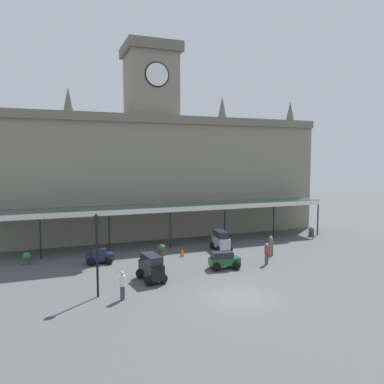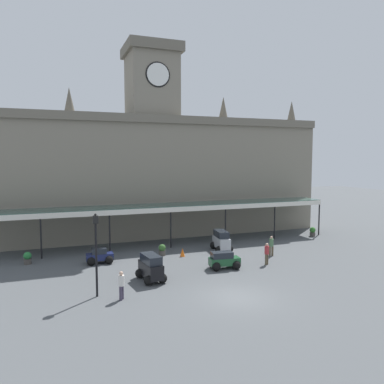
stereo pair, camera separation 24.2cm
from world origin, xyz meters
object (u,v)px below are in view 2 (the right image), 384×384
victorian_lamppost (96,245)px  planter_near_kerb (313,232)px  planter_forecourt_centre (27,258)px  traffic_cone (182,252)px  car_silver_van (221,242)px  planter_by_canopy (162,250)px  pedestrian_near_entrance (121,284)px  car_navy_sedan (100,257)px  pedestrian_beside_cars (267,253)px  pedestrian_crossing_forecourt (271,245)px  car_green_estate (224,261)px  car_black_van (151,269)px

victorian_lamppost → planter_near_kerb: (23.10, 9.84, -2.58)m
victorian_lamppost → planter_forecourt_centre: (-4.26, 8.84, -2.58)m
traffic_cone → planter_near_kerb: size_ratio=0.72×
car_silver_van → planter_by_canopy: 5.37m
pedestrian_near_entrance → car_navy_sedan: bearing=92.0°
car_navy_sedan → pedestrian_beside_cars: (11.97, -4.84, 0.41)m
planter_near_kerb → car_navy_sedan: bearing=-173.1°
victorian_lamppost → planter_near_kerb: size_ratio=5.15×
pedestrian_crossing_forecourt → planter_forecourt_centre: 19.46m
car_silver_van → pedestrian_beside_cars: car_silver_van is taller
pedestrian_near_entrance → planter_near_kerb: bearing=26.4°
pedestrian_beside_cars → car_green_estate: bearing=177.2°
car_green_estate → victorian_lamppost: victorian_lamppost is taller
victorian_lamppost → traffic_cone: size_ratio=7.16×
car_navy_sedan → car_black_van: size_ratio=0.83×
pedestrian_beside_cars → traffic_cone: pedestrian_beside_cars is taller
car_silver_van → traffic_cone: 3.94m
traffic_cone → car_black_van: bearing=-127.8°
car_black_van → car_navy_sedan: bearing=116.4°
pedestrian_near_entrance → planter_forecourt_centre: bearing=119.3°
car_green_estate → pedestrian_crossing_forecourt: size_ratio=1.40×
pedestrian_beside_cars → pedestrian_near_entrance: 12.16m
pedestrian_crossing_forecourt → planter_near_kerb: pedestrian_crossing_forecourt is taller
planter_forecourt_centre → car_silver_van: bearing=-4.7°
pedestrian_near_entrance → planter_forecourt_centre: pedestrian_near_entrance is taller
pedestrian_beside_cars → planter_by_canopy: pedestrian_beside_cars is taller
car_green_estate → pedestrian_crossing_forecourt: (5.27, 1.94, 0.34)m
car_silver_van → pedestrian_crossing_forecourt: (3.16, -3.08, 0.10)m
car_navy_sedan → pedestrian_crossing_forecourt: pedestrian_crossing_forecourt is taller
pedestrian_beside_cars → planter_by_canopy: 8.68m
traffic_cone → planter_near_kerb: planter_near_kerb is taller
car_silver_van → pedestrian_near_entrance: 13.36m
car_silver_van → planter_forecourt_centre: bearing=175.3°
car_green_estate → car_black_van: size_ratio=0.93×
car_black_van → victorian_lamppost: bearing=-154.9°
traffic_cone → pedestrian_beside_cars: bearing=-40.6°
planter_by_canopy → planter_near_kerb: bearing=7.1°
planter_forecourt_centre → planter_near_kerb: 27.37m
car_green_estate → traffic_cone: bearing=111.9°
pedestrian_beside_cars → planter_near_kerb: size_ratio=1.74×
car_green_estate → pedestrian_near_entrance: bearing=-156.7°
car_silver_van → victorian_lamppost: size_ratio=0.51×
car_green_estate → planter_near_kerb: size_ratio=2.43×
victorian_lamppost → planter_near_kerb: bearing=23.1°
car_black_van → planter_near_kerb: size_ratio=2.60×
pedestrian_beside_cars → planter_by_canopy: bearing=141.5°
traffic_cone → car_green_estate: bearing=-68.1°
pedestrian_crossing_forecourt → victorian_lamppost: (-14.69, -4.45, 2.16)m
car_navy_sedan → planter_forecourt_centre: (-5.24, 1.66, -0.01)m
car_silver_van → planter_forecourt_centre: 15.85m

